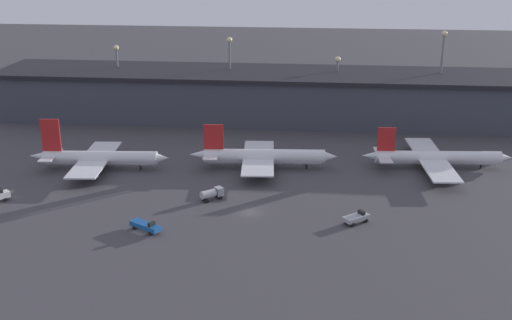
{
  "coord_description": "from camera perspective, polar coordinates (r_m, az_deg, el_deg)",
  "views": [
    {
      "loc": [
        14.01,
        -126.87,
        56.59
      ],
      "look_at": [
        -0.38,
        17.36,
        6.0
      ],
      "focal_mm": 45.0,
      "sensor_mm": 36.0,
      "label": 1
    }
  ],
  "objects": [
    {
      "name": "airplane_2",
      "position": [
        170.95,
        15.67,
        0.19
      ],
      "size": [
        38.62,
        34.95,
        10.88
      ],
      "rotation": [
        0.0,
        0.0,
        0.07
      ],
      "color": "silver",
      "rests_on": "ground"
    },
    {
      "name": "airplane_0",
      "position": [
        168.67,
        -13.84,
        0.17
      ],
      "size": [
        35.99,
        28.86,
        13.35
      ],
      "rotation": [
        0.0,
        0.0,
        0.07
      ],
      "color": "silver",
      "rests_on": "ground"
    },
    {
      "name": "lamp_post_0",
      "position": [
        220.85,
        -12.2,
        7.87
      ],
      "size": [
        1.8,
        1.8,
        22.79
      ],
      "color": "slate",
      "rests_on": "ground"
    },
    {
      "name": "terminal_building",
      "position": [
        209.0,
        1.71,
        5.75
      ],
      "size": [
        180.16,
        28.65,
        15.62
      ],
      "color": "#3D424C",
      "rests_on": "ground"
    },
    {
      "name": "lamp_post_2",
      "position": [
        210.8,
        7.21,
        7.23
      ],
      "size": [
        1.8,
        1.8,
        20.3
      ],
      "color": "slate",
      "rests_on": "ground"
    },
    {
      "name": "service_vehicle_0",
      "position": [
        145.79,
        -3.95,
        -2.99
      ],
      "size": [
        5.35,
        4.9,
        2.62
      ],
      "rotation": [
        0.0,
        0.0,
        0.69
      ],
      "color": "#9EA3A8",
      "rests_on": "ground"
    },
    {
      "name": "service_vehicle_2",
      "position": [
        135.9,
        8.92,
        -5.09
      ],
      "size": [
        5.99,
        5.48,
        2.43
      ],
      "rotation": [
        0.0,
        0.0,
        0.68
      ],
      "color": "#9EA3A8",
      "rests_on": "ground"
    },
    {
      "name": "service_vehicle_1",
      "position": [
        132.41,
        -9.77,
        -5.8
      ],
      "size": [
        7.25,
        5.53,
        2.49
      ],
      "rotation": [
        0.0,
        0.0,
        -0.54
      ],
      "color": "#195199",
      "rests_on": "ground"
    },
    {
      "name": "ground",
      "position": [
        139.63,
        -0.55,
        -4.67
      ],
      "size": [
        600.0,
        600.0,
        0.0
      ],
      "primitive_type": "plane",
      "color": "#423F44"
    },
    {
      "name": "lamp_post_3",
      "position": [
        213.29,
        16.16,
        8.08
      ],
      "size": [
        1.8,
        1.8,
        28.95
      ],
      "color": "slate",
      "rests_on": "ground"
    },
    {
      "name": "lamp_post_1",
      "position": [
        212.11,
        -2.35,
        8.31
      ],
      "size": [
        1.8,
        1.8,
        25.98
      ],
      "color": "slate",
      "rests_on": "ground"
    },
    {
      "name": "airplane_1",
      "position": [
        164.42,
        0.59,
        0.29
      ],
      "size": [
        38.22,
        28.01,
        11.72
      ],
      "rotation": [
        0.0,
        0.0,
        0.07
      ],
      "color": "silver",
      "rests_on": "ground"
    }
  ]
}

